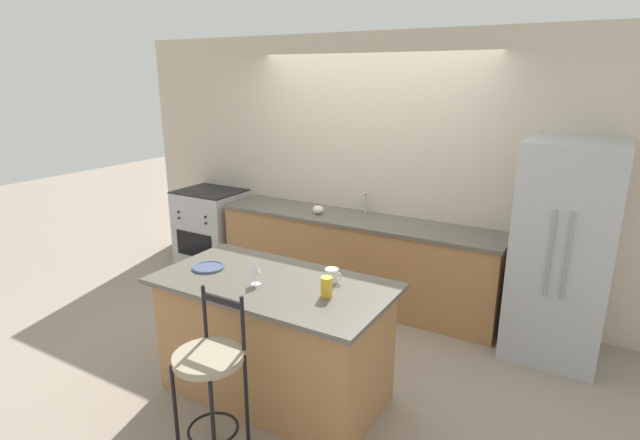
# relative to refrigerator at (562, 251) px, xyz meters

# --- Properties ---
(ground_plane) EXTENTS (18.00, 18.00, 0.00)m
(ground_plane) POSITION_rel_refrigerator_xyz_m (-1.92, -0.27, -0.91)
(ground_plane) COLOR gray
(wall_back) EXTENTS (6.00, 0.07, 2.70)m
(wall_back) POSITION_rel_refrigerator_xyz_m (-1.92, 0.40, 0.44)
(wall_back) COLOR beige
(wall_back) RESTS_ON ground_plane
(back_counter) EXTENTS (3.00, 0.65, 0.89)m
(back_counter) POSITION_rel_refrigerator_xyz_m (-1.92, 0.09, -0.46)
(back_counter) COLOR #A87547
(back_counter) RESTS_ON ground_plane
(sink_faucet) EXTENTS (0.02, 0.13, 0.22)m
(sink_faucet) POSITION_rel_refrigerator_xyz_m (-1.92, 0.28, 0.13)
(sink_faucet) COLOR #ADAFB5
(sink_faucet) RESTS_ON back_counter
(kitchen_island) EXTENTS (1.68, 0.90, 0.90)m
(kitchen_island) POSITION_rel_refrigerator_xyz_m (-1.69, -1.69, -0.45)
(kitchen_island) COLOR #A87547
(kitchen_island) RESTS_ON ground_plane
(refrigerator) EXTENTS (0.73, 0.78, 1.81)m
(refrigerator) POSITION_rel_refrigerator_xyz_m (0.00, 0.00, 0.00)
(refrigerator) COLOR #ADAFB5
(refrigerator) RESTS_ON ground_plane
(oven_range) EXTENTS (0.76, 0.65, 0.95)m
(oven_range) POSITION_rel_refrigerator_xyz_m (-3.87, 0.06, -0.43)
(oven_range) COLOR #B7B7BC
(oven_range) RESTS_ON ground_plane
(bar_stool_near) EXTENTS (0.41, 0.41, 1.08)m
(bar_stool_near) POSITION_rel_refrigerator_xyz_m (-1.62, -2.43, -0.31)
(bar_stool_near) COLOR black
(bar_stool_near) RESTS_ON ground_plane
(dinner_plate) EXTENTS (0.24, 0.24, 0.02)m
(dinner_plate) POSITION_rel_refrigerator_xyz_m (-2.24, -1.74, 0.01)
(dinner_plate) COLOR #425170
(dinner_plate) RESTS_ON kitchen_island
(wine_glass) EXTENTS (0.07, 0.07, 0.17)m
(wine_glass) POSITION_rel_refrigerator_xyz_m (-1.76, -1.80, 0.12)
(wine_glass) COLOR white
(wine_glass) RESTS_ON kitchen_island
(coffee_mug) EXTENTS (0.13, 0.09, 0.10)m
(coffee_mug) POSITION_rel_refrigerator_xyz_m (-1.33, -1.49, 0.05)
(coffee_mug) COLOR white
(coffee_mug) RESTS_ON kitchen_island
(tumbler_cup) EXTENTS (0.08, 0.08, 0.13)m
(tumbler_cup) POSITION_rel_refrigerator_xyz_m (-1.24, -1.72, 0.07)
(tumbler_cup) COLOR gold
(tumbler_cup) RESTS_ON kitchen_island
(pumpkin_decoration) EXTENTS (0.12, 0.12, 0.11)m
(pumpkin_decoration) POSITION_rel_refrigerator_xyz_m (-2.32, 0.00, 0.03)
(pumpkin_decoration) COLOR beige
(pumpkin_decoration) RESTS_ON back_counter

